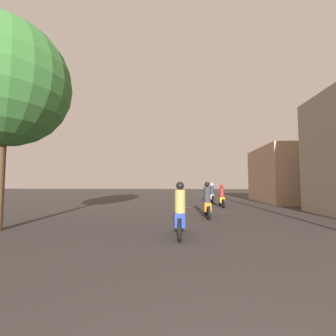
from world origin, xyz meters
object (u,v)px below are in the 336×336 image
object	(u,v)px
motorcycle_white	(212,195)
motorcycle_orange	(207,203)
motorcycle_blue	(180,214)
motorcycle_yellow	(222,198)
street_tree	(3,83)
building_right_far	(293,175)

from	to	relation	value
motorcycle_white	motorcycle_orange	bearing A→B (deg)	-98.79
motorcycle_blue	motorcycle_yellow	size ratio (longest dim) A/B	1.00
motorcycle_blue	street_tree	size ratio (longest dim) A/B	0.27
building_right_far	street_tree	world-z (taller)	street_tree
motorcycle_orange	motorcycle_white	size ratio (longest dim) A/B	1.01
motorcycle_orange	motorcycle_white	bearing A→B (deg)	75.52
motorcycle_blue	motorcycle_white	distance (m)	11.01
motorcycle_orange	building_right_far	xyz separation A→B (m)	(7.91, 8.66, 1.61)
motorcycle_white	motorcycle_blue	bearing A→B (deg)	-101.95
motorcycle_white	motorcycle_yellow	bearing A→B (deg)	-81.69
motorcycle_orange	motorcycle_blue	bearing A→B (deg)	-113.33
motorcycle_white	street_tree	distance (m)	14.15
building_right_far	motorcycle_white	bearing A→B (deg)	-166.49
motorcycle_orange	street_tree	size ratio (longest dim) A/B	0.27
street_tree	building_right_far	bearing A→B (deg)	38.60
motorcycle_orange	motorcycle_yellow	bearing A→B (deg)	67.07
motorcycle_blue	street_tree	xyz separation A→B (m)	(-6.13, 0.27, 4.41)
motorcycle_blue	street_tree	distance (m)	7.56
motorcycle_orange	motorcycle_white	xyz separation A→B (m)	(1.07, 7.02, -0.01)
motorcycle_white	street_tree	xyz separation A→B (m)	(-8.38, -10.51, 4.42)
motorcycle_orange	building_right_far	bearing A→B (deg)	41.76
street_tree	motorcycle_yellow	bearing A→B (deg)	42.90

